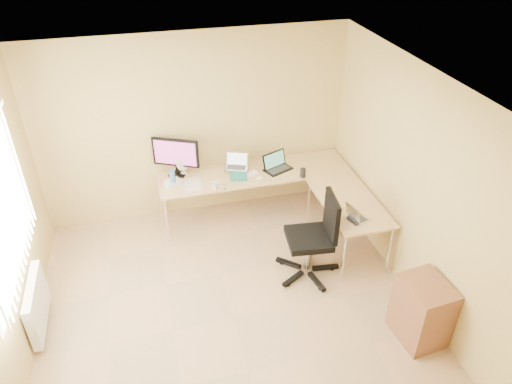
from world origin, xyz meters
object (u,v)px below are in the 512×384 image
object	(u,v)px
laptop_black	(278,162)
monitor	(176,157)
desk_main	(255,194)
laptop_return	(358,213)
water_bottle	(173,179)
laptop_center	(236,162)
desk_fan	(183,166)
mug	(215,186)
desk_return	(346,224)
office_chair	(308,241)
cabinet	(422,311)
keyboard	(246,176)

from	to	relation	value
laptop_black	monitor	bearing A→B (deg)	147.19
desk_main	laptop_return	world-z (taller)	laptop_return
monitor	water_bottle	size ratio (longest dim) A/B	2.57
laptop_return	monitor	bearing A→B (deg)	33.58
monitor	laptop_black	xyz separation A→B (m)	(1.37, -0.23, -0.15)
laptop_center	laptop_black	size ratio (longest dim) A/B	0.82
desk_fan	mug	bearing A→B (deg)	-74.83
laptop_return	desk_return	bearing A→B (deg)	-27.26
laptop_black	office_chair	distance (m)	1.36
monitor	cabinet	bearing A→B (deg)	-26.27
keyboard	mug	world-z (taller)	mug
water_bottle	office_chair	size ratio (longest dim) A/B	0.22
desk_return	water_bottle	bearing A→B (deg)	156.88
desk_return	cabinet	size ratio (longest dim) A/B	1.76
desk_main	monitor	size ratio (longest dim) A/B	4.16
laptop_center	desk_fan	size ratio (longest dim) A/B	1.23
keyboard	desk_fan	world-z (taller)	desk_fan
monitor	mug	xyz separation A→B (m)	(0.43, -0.50, -0.22)
keyboard	office_chair	distance (m)	1.37
desk_return	water_bottle	size ratio (longest dim) A/B	5.24
desk_main	cabinet	bearing A→B (deg)	-66.42
laptop_center	mug	distance (m)	0.54
desk_main	desk_return	world-z (taller)	same
desk_return	laptop_return	xyz separation A→B (m)	(-0.07, -0.38, 0.46)
cabinet	mug	bearing A→B (deg)	121.73
monitor	laptop_return	world-z (taller)	monitor
desk_main	cabinet	distance (m)	2.81
desk_fan	cabinet	distance (m)	3.50
laptop_black	office_chair	world-z (taller)	office_chair
desk_return	laptop_return	distance (m)	0.60
monitor	laptop_black	distance (m)	1.39
mug	cabinet	bearing A→B (deg)	-52.79
keyboard	laptop_return	size ratio (longest dim) A/B	1.31
desk_return	water_bottle	world-z (taller)	water_bottle
keyboard	cabinet	xyz separation A→B (m)	(1.27, -2.50, -0.38)
cabinet	desk_main	bearing A→B (deg)	108.11
laptop_return	laptop_center	bearing A→B (deg)	20.77
office_chair	desk_fan	bearing A→B (deg)	135.86
keyboard	office_chair	xyz separation A→B (m)	(0.46, -1.27, -0.24)
mug	cabinet	xyz separation A→B (m)	(1.73, -2.28, -0.42)
desk_return	mug	size ratio (longest dim) A/B	12.22
desk_return	desk_fan	world-z (taller)	desk_fan
desk_main	monitor	xyz separation A→B (m)	(-1.04, 0.20, 0.64)
mug	desk_return	bearing A→B (deg)	-23.96
laptop_return	water_bottle	bearing A→B (deg)	40.58
laptop_center	laptop_return	size ratio (longest dim) A/B	1.11
desk_return	desk_fan	xyz separation A→B (m)	(-1.92, 1.20, 0.49)
laptop_black	cabinet	xyz separation A→B (m)	(0.79, -2.55, -0.49)
desk_return	office_chair	bearing A→B (deg)	-152.20
laptop_black	keyboard	distance (m)	0.49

